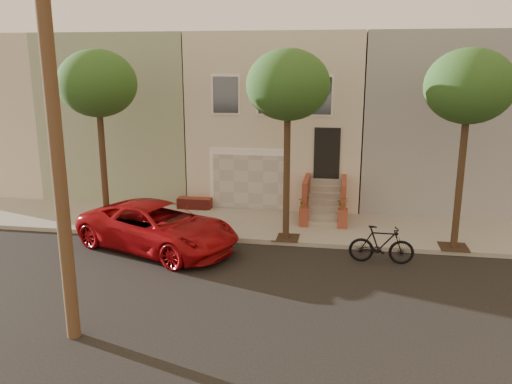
# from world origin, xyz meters

# --- Properties ---
(ground) EXTENTS (90.00, 90.00, 0.00)m
(ground) POSITION_xyz_m (0.00, 0.00, 0.00)
(ground) COLOR black
(ground) RESTS_ON ground
(sidewalk) EXTENTS (40.00, 3.70, 0.15)m
(sidewalk) POSITION_xyz_m (0.00, 5.35, 0.07)
(sidewalk) COLOR gray
(sidewalk) RESTS_ON ground
(house_row) EXTENTS (33.10, 11.70, 7.00)m
(house_row) POSITION_xyz_m (0.00, 11.19, 3.64)
(house_row) COLOR beige
(house_row) RESTS_ON sidewalk
(tree_left) EXTENTS (2.70, 2.57, 6.30)m
(tree_left) POSITION_xyz_m (-5.50, 3.90, 5.26)
(tree_left) COLOR #2D2116
(tree_left) RESTS_ON sidewalk
(tree_mid) EXTENTS (2.70, 2.57, 6.30)m
(tree_mid) POSITION_xyz_m (1.00, 3.90, 5.26)
(tree_mid) COLOR #2D2116
(tree_mid) RESTS_ON sidewalk
(tree_right) EXTENTS (2.70, 2.57, 6.30)m
(tree_right) POSITION_xyz_m (6.50, 3.90, 5.26)
(tree_right) COLOR #2D2116
(tree_right) RESTS_ON sidewalk
(pickup_truck) EXTENTS (6.09, 4.45, 1.54)m
(pickup_truck) POSITION_xyz_m (-3.05, 2.50, 0.77)
(pickup_truck) COLOR #A10B10
(pickup_truck) RESTS_ON ground
(motorcycle) EXTENTS (1.97, 0.59, 1.18)m
(motorcycle) POSITION_xyz_m (4.10, 2.49, 0.59)
(motorcycle) COLOR black
(motorcycle) RESTS_ON ground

